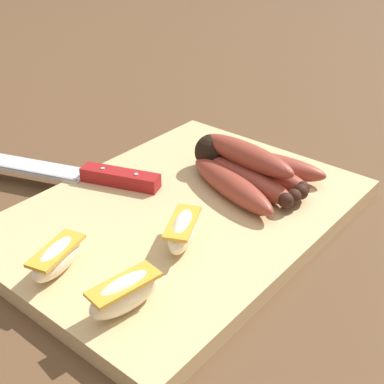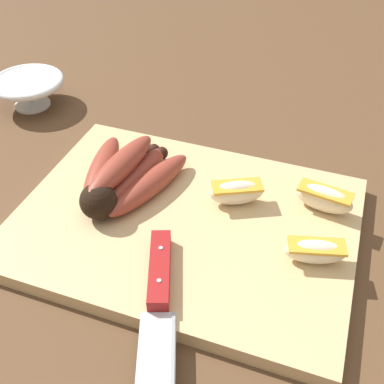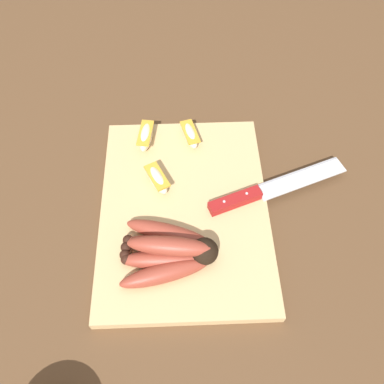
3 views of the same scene
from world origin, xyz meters
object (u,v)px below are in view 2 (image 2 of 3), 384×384
object	(u,v)px
banana_bunch	(122,177)
apple_wedge_far	(237,192)
ceramic_bowl	(29,90)
apple_wedge_near	(324,198)
chefs_knife	(159,309)
apple_wedge_middle	(316,251)

from	to	relation	value
banana_bunch	apple_wedge_far	world-z (taller)	banana_bunch
ceramic_bowl	apple_wedge_far	bearing A→B (deg)	160.23
apple_wedge_near	ceramic_bowl	xyz separation A→B (m)	(0.51, -0.12, -0.01)
apple_wedge_far	ceramic_bowl	distance (m)	0.43
banana_bunch	apple_wedge_far	size ratio (longest dim) A/B	2.29
chefs_knife	apple_wedge_near	size ratio (longest dim) A/B	3.70
banana_bunch	apple_wedge_middle	xyz separation A→B (m)	(-0.25, 0.04, -0.00)
apple_wedge_near	apple_wedge_far	size ratio (longest dim) A/B	1.03
apple_wedge_near	ceramic_bowl	world-z (taller)	apple_wedge_near
banana_bunch	apple_wedge_middle	size ratio (longest dim) A/B	2.29
apple_wedge_middle	ceramic_bowl	world-z (taller)	ceramic_bowl
apple_wedge_near	apple_wedge_middle	xyz separation A→B (m)	(-0.00, 0.09, -0.00)
apple_wedge_near	ceramic_bowl	size ratio (longest dim) A/B	0.60
apple_wedge_middle	ceramic_bowl	xyz separation A→B (m)	(0.51, -0.21, -0.01)
banana_bunch	apple_wedge_middle	distance (m)	0.26
apple_wedge_middle	apple_wedge_far	bearing A→B (deg)	-30.75
chefs_knife	apple_wedge_middle	distance (m)	0.18
chefs_knife	ceramic_bowl	xyz separation A→B (m)	(0.38, -0.33, 0.00)
apple_wedge_near	apple_wedge_middle	world-z (taller)	apple_wedge_near
chefs_knife	ceramic_bowl	distance (m)	0.50
apple_wedge_far	ceramic_bowl	size ratio (longest dim) A/B	0.59
banana_bunch	chefs_knife	xyz separation A→B (m)	(-0.12, 0.16, -0.01)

